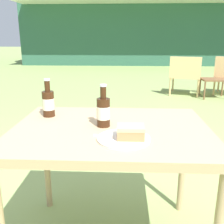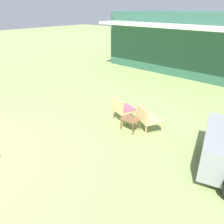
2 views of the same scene
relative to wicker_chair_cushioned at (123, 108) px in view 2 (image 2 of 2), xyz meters
The scene contains 4 objects.
cabin_building 7.54m from the wicker_chair_cushioned, 96.30° to the left, with size 9.12×5.37×2.91m.
wicker_chair_cushioned is the anchor object (origin of this frame).
wicker_chair_plain 0.88m from the wicker_chair_cushioned, ahead, with size 0.77×0.75×0.76m.
garden_side_table 0.57m from the wicker_chair_cushioned, 27.98° to the right, with size 0.48×0.37×0.37m.
Camera 2 is at (4.95, -0.55, 3.16)m, focal length 35.00 mm.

